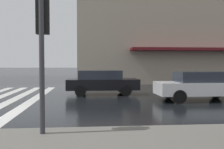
{
  "coord_description": "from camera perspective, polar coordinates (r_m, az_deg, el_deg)",
  "views": [
    {
      "loc": [
        -9.94,
        -2.63,
        1.8
      ],
      "look_at": [
        4.0,
        -3.89,
        1.22
      ],
      "focal_mm": 43.02,
      "sensor_mm": 36.0,
      "label": 1
    }
  ],
  "objects": [
    {
      "name": "car_white",
      "position": [
        13.6,
        18.17,
        -2.17
      ],
      "size": [
        1.85,
        4.1,
        1.41
      ],
      "color": "silver",
      "rests_on": "ground_plane"
    },
    {
      "name": "traffic_signal_post",
      "position": [
        6.61,
        -14.57,
        8.01
      ],
      "size": [
        0.44,
        0.3,
        3.2
      ],
      "color": "#333338",
      "rests_on": "sidewalk_pavement"
    },
    {
      "name": "ground_plane",
      "position": [
        10.44,
        -19.85,
        -7.71
      ],
      "size": [
        220.0,
        220.0,
        0.0
      ],
      "primitive_type": "plane",
      "color": "black"
    },
    {
      "name": "car_black",
      "position": [
        15.5,
        -2.18,
        -1.51
      ],
      "size": [
        1.85,
        4.1,
        1.41
      ],
      "color": "black",
      "rests_on": "ground_plane"
    }
  ]
}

